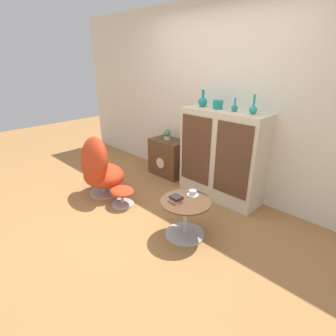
% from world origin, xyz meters
% --- Properties ---
extents(ground_plane, '(12.00, 12.00, 0.00)m').
position_xyz_m(ground_plane, '(0.00, 0.00, 0.00)').
color(ground_plane, '#A87542').
extents(wall_back, '(6.40, 0.06, 2.60)m').
position_xyz_m(wall_back, '(0.00, 1.51, 1.30)').
color(wall_back, silver).
rests_on(wall_back, ground_plane).
extents(sideboard, '(1.16, 0.44, 1.24)m').
position_xyz_m(sideboard, '(0.28, 1.26, 0.62)').
color(sideboard, beige).
rests_on(sideboard, ground_plane).
extents(tv_console, '(0.61, 0.39, 0.61)m').
position_xyz_m(tv_console, '(-0.79, 1.29, 0.31)').
color(tv_console, brown).
rests_on(tv_console, ground_plane).
extents(egg_chair, '(0.74, 0.69, 0.90)m').
position_xyz_m(egg_chair, '(-0.98, 0.09, 0.41)').
color(egg_chair, '#B7B7BC').
rests_on(egg_chair, ground_plane).
extents(ottoman, '(0.35, 0.30, 0.25)m').
position_xyz_m(ottoman, '(-0.50, 0.12, 0.18)').
color(ottoman, '#B7B7BC').
rests_on(ottoman, ground_plane).
extents(coffee_table, '(0.55, 0.55, 0.44)m').
position_xyz_m(coffee_table, '(0.54, 0.22, 0.25)').
color(coffee_table, '#B7B7BC').
rests_on(coffee_table, ground_plane).
extents(vase_leftmost, '(0.13, 0.13, 0.23)m').
position_xyz_m(vase_leftmost, '(-0.10, 1.27, 1.31)').
color(vase_leftmost, teal).
rests_on(vase_leftmost, sideboard).
extents(vase_inner_left, '(0.13, 0.13, 0.11)m').
position_xyz_m(vase_inner_left, '(0.15, 1.27, 1.29)').
color(vase_inner_left, teal).
rests_on(vase_inner_left, sideboard).
extents(vase_inner_right, '(0.08, 0.08, 0.16)m').
position_xyz_m(vase_inner_right, '(0.40, 1.27, 1.29)').
color(vase_inner_right, teal).
rests_on(vase_inner_right, sideboard).
extents(vase_rightmost, '(0.10, 0.10, 0.23)m').
position_xyz_m(vase_rightmost, '(0.65, 1.27, 1.30)').
color(vase_rightmost, teal).
rests_on(vase_rightmost, sideboard).
extents(potted_plant, '(0.12, 0.12, 0.17)m').
position_xyz_m(potted_plant, '(-0.82, 1.29, 0.71)').
color(potted_plant, silver).
rests_on(potted_plant, tv_console).
extents(teacup, '(0.13, 0.13, 0.06)m').
position_xyz_m(teacup, '(0.51, 0.37, 0.46)').
color(teacup, white).
rests_on(teacup, coffee_table).
extents(book_stack, '(0.14, 0.13, 0.06)m').
position_xyz_m(book_stack, '(0.47, 0.14, 0.47)').
color(book_stack, beige).
rests_on(book_stack, coffee_table).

